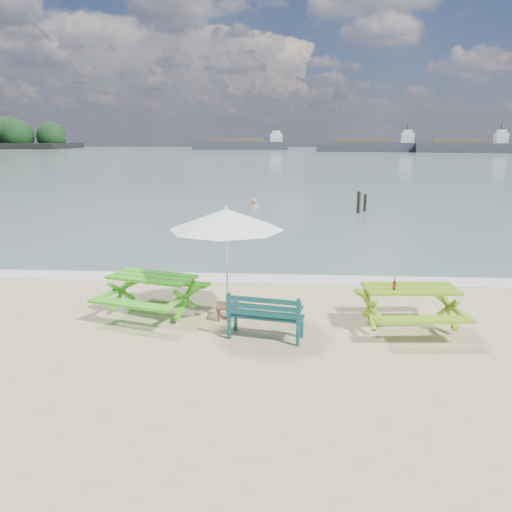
# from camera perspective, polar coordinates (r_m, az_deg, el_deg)

# --- Properties ---
(sea) EXTENTS (300.00, 300.00, 0.00)m
(sea) POSITION_cam_1_polar(r_m,az_deg,el_deg) (93.00, 3.64, 11.30)
(sea) COLOR slate
(sea) RESTS_ON ground
(foam_strip) EXTENTS (22.00, 0.90, 0.01)m
(foam_strip) POSITION_cam_1_polar(r_m,az_deg,el_deg) (13.04, 2.87, -2.63)
(foam_strip) COLOR silver
(foam_strip) RESTS_ON ground
(picnic_table_left) EXTENTS (2.25, 2.38, 0.84)m
(picnic_table_left) POSITION_cam_1_polar(r_m,az_deg,el_deg) (10.63, -11.71, -4.46)
(picnic_table_left) COLOR green
(picnic_table_left) RESTS_ON ground
(picnic_table_right) EXTENTS (1.89, 2.07, 0.83)m
(picnic_table_right) POSITION_cam_1_polar(r_m,az_deg,el_deg) (10.11, 17.08, -5.76)
(picnic_table_right) COLOR #709F18
(picnic_table_right) RESTS_ON ground
(park_bench) EXTENTS (1.44, 0.74, 0.85)m
(park_bench) POSITION_cam_1_polar(r_m,az_deg,el_deg) (9.26, 1.11, -7.86)
(park_bench) COLOR #104443
(park_bench) RESTS_ON ground
(side_table) EXTENTS (0.49, 0.49, 0.30)m
(side_table) POSITION_cam_1_polar(r_m,az_deg,el_deg) (10.26, -3.26, -6.31)
(side_table) COLOR brown
(side_table) RESTS_ON ground
(patio_umbrella) EXTENTS (2.45, 2.45, 2.26)m
(patio_umbrella) POSITION_cam_1_polar(r_m,az_deg,el_deg) (9.78, -3.41, 4.21)
(patio_umbrella) COLOR silver
(patio_umbrella) RESTS_ON ground
(beer_bottle) EXTENTS (0.06, 0.06, 0.24)m
(beer_bottle) POSITION_cam_1_polar(r_m,az_deg,el_deg) (9.70, 15.53, -3.28)
(beer_bottle) COLOR brown
(beer_bottle) RESTS_ON picnic_table_right
(swimmer) EXTENTS (0.65, 0.45, 1.73)m
(swimmer) POSITION_cam_1_polar(r_m,az_deg,el_deg) (26.31, -0.25, 4.78)
(swimmer) COLOR tan
(swimmer) RESTS_ON ground
(mooring_pilings) EXTENTS (0.56, 0.76, 1.26)m
(mooring_pilings) POSITION_cam_1_polar(r_m,az_deg,el_deg) (24.92, 11.93, 5.77)
(mooring_pilings) COLOR black
(mooring_pilings) RESTS_ON ground
(cargo_ships) EXTENTS (125.08, 35.03, 4.40)m
(cargo_ships) POSITION_cam_1_polar(r_m,az_deg,el_deg) (135.96, 19.03, 11.81)
(cargo_ships) COLOR #33373D
(cargo_ships) RESTS_ON ground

